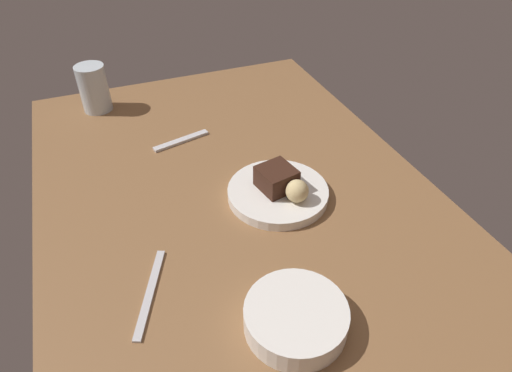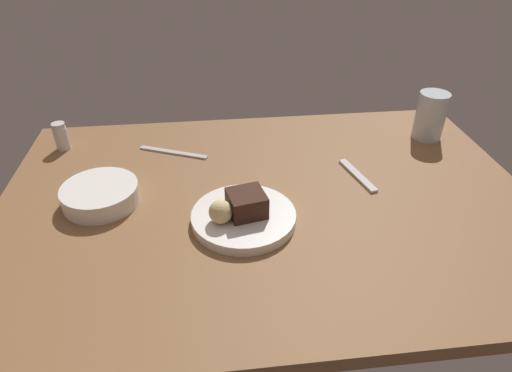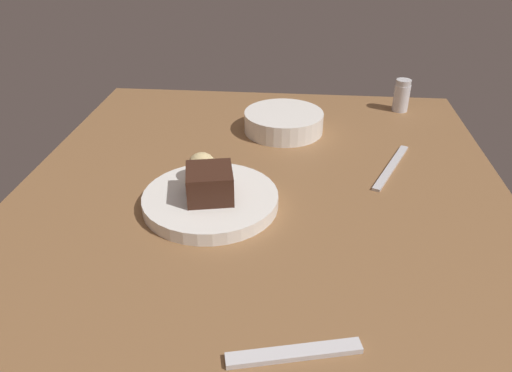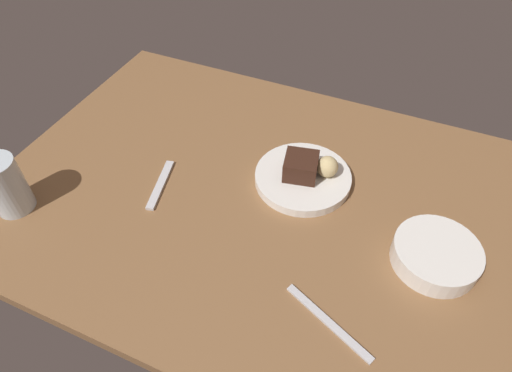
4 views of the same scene
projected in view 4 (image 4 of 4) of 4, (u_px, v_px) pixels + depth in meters
dining_table at (264, 200)px, 99.40cm from camera, size 120.00×84.00×3.00cm
dessert_plate at (303, 178)px, 100.68cm from camera, size 21.73×21.73×2.14cm
chocolate_cake_slice at (301, 166)px, 98.25cm from camera, size 8.59×8.48×4.84cm
bread_roll at (327, 167)px, 98.20cm from camera, size 4.80×4.80×4.80cm
water_glass at (5, 185)px, 91.57cm from camera, size 7.94×7.94×12.96cm
side_bowl at (436, 255)px, 84.99cm from camera, size 16.60×16.60×4.23cm
dessert_spoon at (161, 184)px, 100.23cm from camera, size 5.33×15.00×0.70cm
butter_knife at (328, 322)px, 77.51cm from camera, size 17.96×8.91×0.50cm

